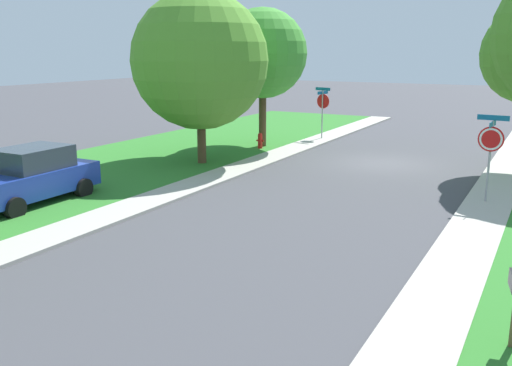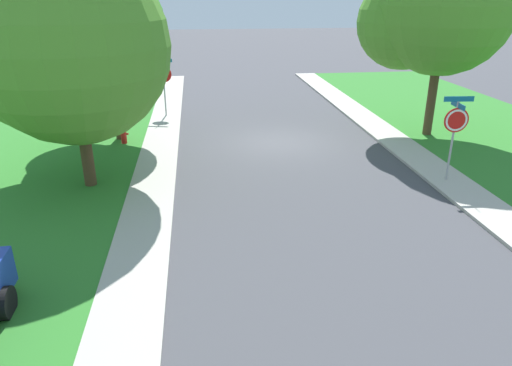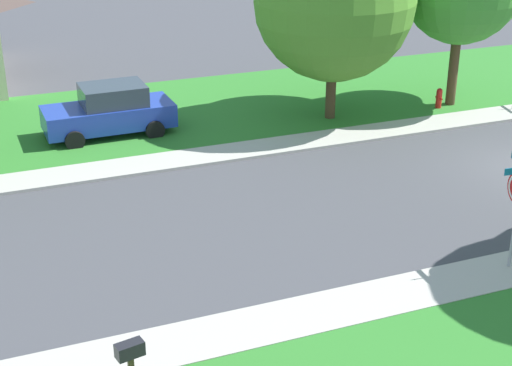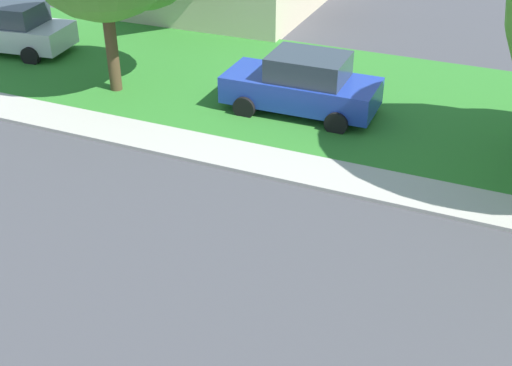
# 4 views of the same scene
# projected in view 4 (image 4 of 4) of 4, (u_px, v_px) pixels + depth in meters

# --- Properties ---
(sidewalk_east) EXTENTS (1.40, 56.00, 0.10)m
(sidewalk_east) POSITION_uv_depth(u_px,v_px,m) (239.00, 156.00, 16.36)
(sidewalk_east) COLOR #ADA89E
(sidewalk_east) RESTS_ON ground
(lawn_east) EXTENTS (8.00, 56.00, 0.08)m
(lawn_east) POSITION_uv_depth(u_px,v_px,m) (303.00, 89.00, 20.06)
(lawn_east) COLOR #2D7528
(lawn_east) RESTS_ON ground
(car_silver_across_road) EXTENTS (2.45, 4.50, 1.76)m
(car_silver_across_road) POSITION_uv_depth(u_px,v_px,m) (10.00, 29.00, 22.53)
(car_silver_across_road) COLOR silver
(car_silver_across_road) RESTS_ON ground
(car_blue_driveway_right) EXTENTS (2.09, 4.33, 1.76)m
(car_blue_driveway_right) POSITION_uv_depth(u_px,v_px,m) (303.00, 85.00, 18.21)
(car_blue_driveway_right) COLOR #1E389E
(car_blue_driveway_right) RESTS_ON ground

